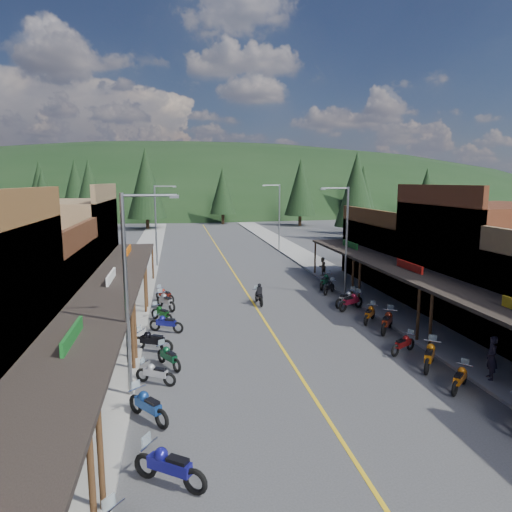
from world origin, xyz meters
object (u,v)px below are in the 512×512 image
pine_2 (146,183)px  pine_7 (40,187)px  streetlight_2 (345,236)px  bike_west_8 (166,322)px  bike_east_7 (387,320)px  bike_east_9 (351,300)px  streetlight_3 (278,214)px  bike_west_6 (169,356)px  bike_west_5 (156,372)px  pine_6 (426,190)px  shop_east_2 (485,260)px  pine_5 (357,183)px  pedestrian_east_b (322,266)px  bike_west_10 (166,300)px  bike_west_7 (152,340)px  pine_9 (363,194)px  pine_10 (89,192)px  pine_4 (300,187)px  bike_east_11 (329,286)px  bike_east_12 (325,280)px  pine_8 (43,200)px  bike_east_4 (460,377)px  pine_11 (356,190)px  bike_east_6 (403,343)px  rider_on_bike (259,296)px  bike_east_8 (370,313)px  streetlight_0 (130,287)px  pedestrian_east_a (492,358)px  streetlight_1 (157,222)px  bike_east_5 (430,354)px  pine_3 (223,191)px  shop_west_3 (56,249)px  pine_1 (75,187)px  shop_west_2 (12,295)px  bike_west_3 (169,464)px  shop_east_3 (407,252)px

pine_2 → pine_7: bearing=140.7°
streetlight_2 → bike_west_8: streetlight_2 is taller
bike_east_7 → bike_east_9: size_ratio=1.03×
streetlight_3 → bike_west_6: 35.80m
bike_west_5 → bike_east_9: 15.28m
pine_6 → pine_7: 78.92m
pine_7 → shop_east_2: bearing=-58.4°
pine_5 → pedestrian_east_b: pine_5 is taller
pine_2 → bike_west_10: pine_2 is taller
pine_6 → bike_west_7: 83.87m
pine_9 → pine_10: 42.30m
pine_4 → bike_east_11: pine_4 is taller
pine_9 → bike_east_9: bearing=-113.7°
bike_west_6 → bike_east_12: 18.19m
streetlight_3 → pine_8: 30.67m
pine_5 → bike_east_4: pine_5 is taller
pine_11 → bike_east_9: bearing=-112.4°
pine_9 → bike_west_6: size_ratio=5.46×
streetlight_3 → bike_west_8: bearing=-114.4°
pine_10 → bike_east_6: 58.88m
rider_on_bike → bike_east_7: bearing=-51.5°
bike_east_8 → pine_10: bearing=156.3°
streetlight_3 → bike_east_9: 26.10m
bike_west_10 → streetlight_3: bearing=30.4°
rider_on_bike → streetlight_0: bearing=-122.7°
pine_8 → pedestrian_east_a: (29.76, -47.20, -4.89)m
streetlight_1 → bike_east_11: streetlight_1 is taller
bike_west_8 → bike_east_5: bike_east_5 is taller
bike_east_8 → pedestrian_east_a: bearing=-39.7°
bike_west_7 → streetlight_1: bearing=27.8°
rider_on_bike → pine_3: bearing=83.8°
pine_5 → streetlight_0: bearing=-117.7°
pine_7 → bike_east_11: size_ratio=6.45×
pine_10 → bike_west_5: size_ratio=6.27×
streetlight_2 → pine_2: (-16.95, 50.00, 3.53)m
pine_7 → pedestrian_east_b: 73.28m
shop_west_3 → bike_east_8: (19.95, -9.83, -2.94)m
bike_west_10 → rider_on_bike: bearing=-29.2°
streetlight_3 → bike_east_5: (-0.94, -35.41, -3.80)m
streetlight_0 → bike_east_6: streetlight_0 is taller
pine_1 → pedestrian_east_b: bearing=-60.4°
shop_west_2 → shop_west_3: size_ratio=1.00×
shop_east_2 → streetlight_0: 22.14m
bike_west_10 → rider_on_bike: size_ratio=1.08×
bike_east_4 → pine_8: bearing=168.7°
shop_west_2 → bike_east_11: bearing=19.3°
shop_west_2 → bike_west_3: 15.77m
shop_west_3 → shop_east_3: (27.54, 0.00, -0.99)m
bike_west_7 → bike_east_7: (12.89, 0.81, 0.05)m
shop_east_3 → bike_east_4: (-7.73, -18.96, -1.97)m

